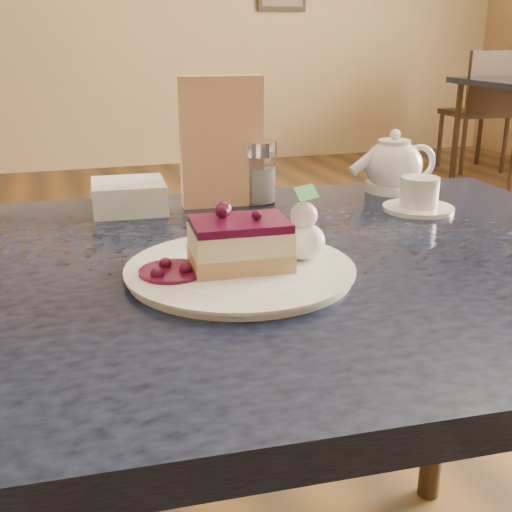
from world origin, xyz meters
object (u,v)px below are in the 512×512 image
object	(u,v)px
main_table	(232,316)
dessert_plate	(240,271)
cheesecake_slice	(240,244)
tea_set	(397,172)

from	to	relation	value
main_table	dessert_plate	bearing A→B (deg)	-90.00
dessert_plate	cheesecake_slice	size ratio (longest dim) A/B	2.21
cheesecake_slice	tea_set	bearing A→B (deg)	42.25
dessert_plate	main_table	bearing A→B (deg)	86.17
dessert_plate	cheesecake_slice	xyz separation A→B (m)	(0.00, -0.00, 0.04)
main_table	dessert_plate	world-z (taller)	dessert_plate
dessert_plate	tea_set	distance (m)	0.55
dessert_plate	tea_set	world-z (taller)	tea_set
dessert_plate	tea_set	size ratio (longest dim) A/B	1.09
main_table	tea_set	world-z (taller)	tea_set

